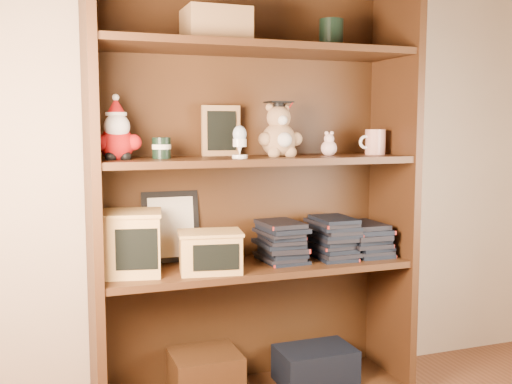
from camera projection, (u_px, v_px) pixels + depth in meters
bookcase at (251, 201)px, 2.26m from camera, size 1.20×0.35×1.60m
shelf_lower at (256, 267)px, 2.24m from camera, size 1.14×0.33×0.02m
shelf_upper at (256, 160)px, 2.20m from camera, size 1.14×0.33×0.02m
santa_plush at (117, 135)px, 2.01m from camera, size 0.16×0.12×0.23m
teachers_tin at (162, 148)px, 2.07m from camera, size 0.07×0.07×0.07m
chalkboard_plaque at (221, 132)px, 2.26m from camera, size 0.15×0.08×0.19m
egg_cup at (240, 141)px, 2.09m from camera, size 0.05×0.05×0.11m
grad_teddy_bear at (279, 135)px, 2.21m from camera, size 0.17×0.15×0.21m
pink_figurine at (329, 146)px, 2.29m from camera, size 0.06×0.06×0.10m
teacher_mug at (375, 142)px, 2.36m from camera, size 0.11×0.08×0.10m
certificate_frame at (171, 227)px, 2.25m from camera, size 0.22×0.06×0.27m
treats_box at (132, 242)px, 2.07m from camera, size 0.24×0.24×0.22m
pencils_box at (210, 251)px, 2.10m from camera, size 0.24×0.19×0.15m
book_stack_left at (281, 241)px, 2.26m from camera, size 0.14×0.20×0.16m
book_stack_mid at (333, 235)px, 2.34m from camera, size 0.14×0.20×0.18m
book_stack_right at (365, 239)px, 2.39m from camera, size 0.14×0.20×0.13m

